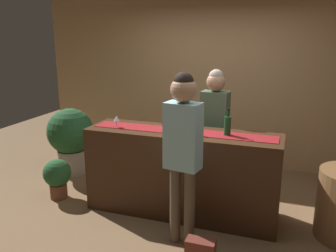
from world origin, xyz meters
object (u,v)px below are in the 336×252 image
at_px(wine_bottle_green, 227,125).
at_px(customer_sipping, 183,141).
at_px(potted_plant_small, 57,176).
at_px(bartender, 215,120).
at_px(wine_glass_near_customer, 165,122).
at_px(wine_glass_mid_counter, 116,119).
at_px(handbag, 200,250).
at_px(wine_bottle_clear, 185,123).
at_px(potted_plant_tall, 71,136).

relative_size(wine_bottle_green, customer_sipping, 0.17).
bearing_deg(potted_plant_small, bartender, 21.36).
distance_m(wine_glass_near_customer, wine_glass_mid_counter, 0.60).
xyz_separation_m(wine_glass_mid_counter, potted_plant_small, (-0.85, -0.07, -0.81)).
distance_m(wine_bottle_green, handbag, 1.33).
bearing_deg(customer_sipping, wine_glass_mid_counter, 161.00).
height_order(wine_bottle_clear, handbag, wine_bottle_clear).
height_order(wine_glass_near_customer, customer_sipping, customer_sipping).
relative_size(wine_glass_near_customer, potted_plant_tall, 0.14).
relative_size(potted_plant_tall, handbag, 3.63).
bearing_deg(wine_bottle_green, potted_plant_tall, 165.74).
relative_size(wine_glass_mid_counter, customer_sipping, 0.08).
bearing_deg(wine_glass_mid_counter, wine_bottle_green, 4.27).
relative_size(customer_sipping, potted_plant_tall, 1.73).
xyz_separation_m(wine_glass_mid_counter, bartender, (1.04, 0.67, -0.09)).
bearing_deg(potted_plant_small, wine_bottle_clear, 4.52).
bearing_deg(bartender, wine_glass_near_customer, 61.66).
xyz_separation_m(wine_bottle_clear, potted_plant_tall, (-1.99, 0.66, -0.54)).
distance_m(wine_bottle_green, customer_sipping, 0.70).
relative_size(wine_bottle_clear, wine_glass_mid_counter, 2.10).
bearing_deg(handbag, wine_glass_mid_counter, 148.35).
xyz_separation_m(wine_bottle_clear, handbag, (0.41, -0.82, -1.02)).
bearing_deg(bartender, wine_bottle_green, 120.47).
bearing_deg(potted_plant_small, potted_plant_tall, 111.53).
distance_m(wine_bottle_clear, handbag, 1.37).
height_order(customer_sipping, handbag, customer_sipping).
xyz_separation_m(wine_bottle_green, potted_plant_tall, (-2.46, 0.63, -0.54)).
bearing_deg(potted_plant_small, wine_bottle_green, 4.52).
bearing_deg(wine_bottle_green, potted_plant_small, -175.48).
distance_m(customer_sipping, handbag, 1.05).
xyz_separation_m(potted_plant_tall, handbag, (2.40, -1.49, -0.48)).
distance_m(wine_bottle_clear, potted_plant_tall, 2.17).
distance_m(potted_plant_tall, handbag, 2.87).
relative_size(wine_bottle_green, wine_glass_near_customer, 2.10).
height_order(wine_glass_near_customer, potted_plant_tall, wine_glass_near_customer).
bearing_deg(customer_sipping, handbag, -33.23).
bearing_deg(wine_bottle_green, bartender, 114.51).
distance_m(wine_bottle_clear, wine_bottle_green, 0.48).
bearing_deg(wine_glass_near_customer, potted_plant_small, -176.02).
height_order(bartender, potted_plant_small, bartender).
xyz_separation_m(wine_bottle_green, wine_glass_mid_counter, (-1.30, -0.10, -0.01)).
height_order(wine_glass_near_customer, wine_glass_mid_counter, same).
relative_size(wine_bottle_green, potted_plant_small, 0.57).
bearing_deg(wine_bottle_green, customer_sipping, -116.83).
bearing_deg(handbag, potted_plant_tall, 148.27).
bearing_deg(wine_glass_mid_counter, potted_plant_small, -175.11).
xyz_separation_m(bartender, potted_plant_tall, (-2.21, 0.06, -0.45)).
xyz_separation_m(wine_bottle_clear, wine_bottle_green, (0.47, 0.04, 0.00)).
height_order(wine_bottle_clear, customer_sipping, customer_sipping).
xyz_separation_m(wine_glass_near_customer, potted_plant_small, (-1.46, -0.10, -0.81)).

